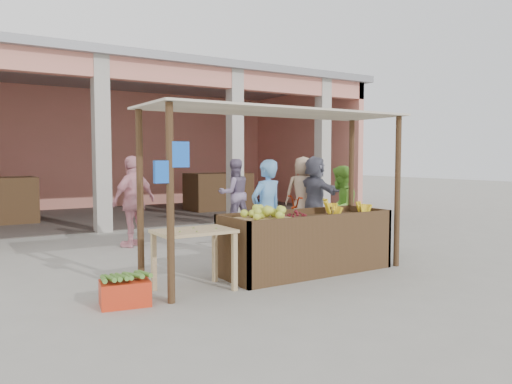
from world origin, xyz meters
TOP-DOWN VIEW (x-y plane):
  - ground at (0.00, 0.00)m, footprint 60.00×60.00m
  - market_building at (0.05, 8.93)m, footprint 14.40×6.40m
  - fruit_stall at (0.50, 0.00)m, footprint 2.60×0.95m
  - stall_awning at (-0.01, 0.06)m, footprint 4.09×1.35m
  - banana_heap at (1.29, 0.03)m, footprint 1.13×0.62m
  - melon_tray at (-0.26, -0.01)m, footprint 0.74×0.64m
  - berry_heap at (0.32, 0.02)m, footprint 0.44×0.36m
  - side_table at (-1.38, -0.09)m, footprint 0.98×0.66m
  - papaya_pile at (-1.38, -0.09)m, footprint 0.65×0.37m
  - red_crate at (-2.34, -0.24)m, footprint 0.62×0.49m
  - plantain_bundle at (-2.34, -0.24)m, footprint 0.46×0.32m
  - produce_sacks at (2.70, 5.22)m, footprint 0.92×0.69m
  - vendor_blue at (0.33, 0.82)m, footprint 0.75×0.61m
  - vendor_green at (1.97, 0.89)m, footprint 0.92×0.79m
  - motorcycle at (1.18, 1.95)m, footprint 1.05×2.04m
  - shopper_b at (-1.00, 3.43)m, footprint 1.24×1.00m
  - shopper_c at (3.35, 3.80)m, footprint 1.10×0.98m
  - shopper_d at (3.34, 3.32)m, footprint 0.71×1.71m
  - shopper_f at (1.91, 4.65)m, footprint 0.94×0.60m

SIDE VIEW (x-z plane):
  - ground at x=0.00m, z-range 0.00..0.00m
  - red_crate at x=-2.34m, z-range 0.00..0.29m
  - produce_sacks at x=2.70m, z-range 0.00..0.56m
  - plantain_bundle at x=-2.34m, z-range 0.29..0.38m
  - fruit_stall at x=0.50m, z-range 0.00..0.80m
  - motorcycle at x=1.18m, z-range 0.00..1.01m
  - side_table at x=-1.38m, z-range 0.26..1.05m
  - vendor_green at x=1.97m, z-range 0.00..1.65m
  - berry_heap at x=0.32m, z-range 0.80..0.94m
  - papaya_pile at x=-1.38m, z-range 0.79..0.98m
  - melon_tray at x=-0.26m, z-range 0.79..0.99m
  - vendor_blue at x=0.33m, z-range 0.00..1.79m
  - banana_heap at x=1.29m, z-range 0.80..1.01m
  - shopper_f at x=1.91m, z-range 0.00..1.83m
  - shopper_d at x=3.34m, z-range 0.00..1.84m
  - shopper_b at x=-1.00m, z-range 0.00..1.87m
  - shopper_c at x=3.35m, z-range 0.00..1.92m
  - stall_awning at x=-0.01m, z-range 0.78..3.17m
  - market_building at x=0.05m, z-range 0.60..4.80m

